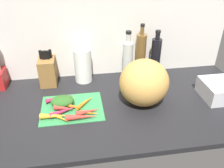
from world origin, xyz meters
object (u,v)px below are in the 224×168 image
(bottle_0, at_px, (128,60))
(dish_rack, at_px, (224,89))
(carrot_0, at_px, (89,113))
(carrot_1, at_px, (83,104))
(carrot_4, at_px, (72,106))
(carrot_5, at_px, (56,116))
(carrot_11, at_px, (64,111))
(knife_block, at_px, (48,71))
(bottle_2, at_px, (156,57))
(carrot_7, at_px, (65,99))
(cutting_board, at_px, (72,108))
(carrot_6, at_px, (60,118))
(carrot_3, at_px, (82,117))
(bottle_1, at_px, (141,55))
(carrot_8, at_px, (64,108))
(winter_squash, at_px, (144,83))
(carrot_9, at_px, (60,98))
(carrot_10, at_px, (85,102))
(carrot_2, at_px, (88,111))
(paper_towel_roll, at_px, (83,65))

(bottle_0, bearing_deg, dish_rack, -30.58)
(carrot_0, distance_m, carrot_1, 0.10)
(carrot_1, height_order, carrot_4, carrot_4)
(carrot_5, height_order, carrot_11, carrot_5)
(knife_block, distance_m, bottle_2, 0.72)
(carrot_4, bearing_deg, carrot_7, 114.35)
(cutting_board, xyz_separation_m, carrot_6, (-0.06, -0.10, 0.02))
(carrot_3, distance_m, bottle_2, 0.68)
(carrot_0, relative_size, carrot_1, 0.95)
(bottle_1, xyz_separation_m, bottle_2, (0.10, -0.03, -0.01))
(carrot_5, height_order, carrot_8, carrot_8)
(carrot_7, distance_m, dish_rack, 0.95)
(carrot_11, relative_size, bottle_0, 0.48)
(bottle_0, bearing_deg, bottle_2, 1.73)
(winter_squash, xyz_separation_m, bottle_1, (0.07, 0.34, 0.02))
(carrot_0, height_order, carrot_9, carrot_9)
(winter_squash, relative_size, bottle_2, 0.85)
(carrot_10, bearing_deg, carrot_0, -81.80)
(bottle_1, relative_size, dish_rack, 1.38)
(winter_squash, bearing_deg, bottle_2, 61.65)
(carrot_2, height_order, winter_squash, winter_squash)
(carrot_11, bearing_deg, carrot_0, -14.08)
(dish_rack, bearing_deg, knife_block, 162.73)
(carrot_0, xyz_separation_m, carrot_5, (-0.18, -0.00, 0.01))
(carrot_0, distance_m, carrot_4, 0.12)
(bottle_1, bearing_deg, carrot_1, -142.12)
(carrot_8, distance_m, dish_rack, 0.95)
(carrot_10, bearing_deg, bottle_2, 29.31)
(carrot_7, height_order, paper_towel_roll, paper_towel_roll)
(carrot_10, relative_size, paper_towel_roll, 0.64)
(carrot_6, height_order, carrot_11, carrot_11)
(carrot_11, xyz_separation_m, bottle_0, (0.42, 0.34, 0.12))
(carrot_11, bearing_deg, paper_towel_roll, 70.49)
(carrot_6, relative_size, carrot_10, 0.88)
(carrot_2, relative_size, knife_block, 0.57)
(cutting_board, xyz_separation_m, carrot_7, (-0.04, 0.07, 0.02))
(carrot_1, bearing_deg, winter_squash, -2.56)
(paper_towel_roll, height_order, bottle_1, bottle_1)
(carrot_1, height_order, carrot_7, carrot_7)
(carrot_10, distance_m, knife_block, 0.37)
(carrot_9, distance_m, carrot_11, 0.13)
(carrot_2, xyz_separation_m, carrot_4, (-0.09, 0.06, 0.00))
(carrot_4, bearing_deg, carrot_11, -140.48)
(carrot_2, distance_m, carrot_3, 0.06)
(carrot_1, relative_size, carrot_9, 0.69)
(cutting_board, bearing_deg, carrot_6, -121.51)
(winter_squash, xyz_separation_m, dish_rack, (0.50, -0.01, -0.09))
(carrot_9, xyz_separation_m, bottle_2, (0.64, 0.21, 0.12))
(carrot_8, relative_size, carrot_9, 0.65)
(carrot_3, height_order, winter_squash, winter_squash)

